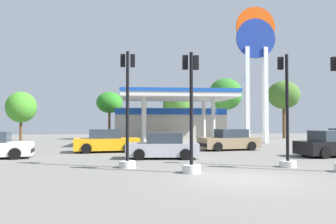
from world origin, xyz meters
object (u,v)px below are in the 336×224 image
(car_4, at_px, (230,141))
(tree_3, at_px, (225,94))
(traffic_signal_0, at_px, (191,131))
(car_3, at_px, (333,145))
(tree_0, at_px, (21,107))
(station_pole_sign, at_px, (256,56))
(car_0, at_px, (107,142))
(traffic_signal_2, at_px, (127,125))
(car_1, at_px, (163,147))
(traffic_signal_1, at_px, (287,132))
(tree_1, at_px, (109,103))
(tree_2, at_px, (178,104))
(tree_4, at_px, (284,95))

(car_4, distance_m, tree_3, 17.22)
(traffic_signal_0, xyz_separation_m, tree_3, (8.76, 26.34, 3.77))
(car_3, height_order, car_4, car_3)
(tree_0, bearing_deg, car_4, -36.53)
(traffic_signal_0, height_order, tree_3, tree_3)
(station_pole_sign, relative_size, car_0, 2.96)
(traffic_signal_0, height_order, traffic_signal_2, traffic_signal_2)
(car_0, bearing_deg, car_1, -51.54)
(traffic_signal_1, bearing_deg, tree_1, 111.70)
(station_pole_sign, distance_m, traffic_signal_2, 21.28)
(traffic_signal_1, xyz_separation_m, tree_0, (-19.29, 23.36, 2.11))
(station_pole_sign, xyz_separation_m, tree_0, (-24.23, 6.59, -4.82))
(traffic_signal_0, distance_m, traffic_signal_1, 4.74)
(car_0, relative_size, car_3, 1.00)
(station_pole_sign, relative_size, traffic_signal_0, 2.78)
(car_0, distance_m, tree_2, 18.76)
(car_3, height_order, tree_4, tree_4)
(car_3, bearing_deg, tree_1, 125.27)
(tree_3, bearing_deg, tree_2, 177.26)
(car_1, xyz_separation_m, car_4, (5.27, 5.06, 0.04))
(car_1, bearing_deg, tree_4, 51.49)
(car_1, relative_size, tree_2, 0.68)
(car_1, bearing_deg, car_0, 128.46)
(traffic_signal_0, bearing_deg, tree_4, 58.50)
(car_1, height_order, tree_2, tree_2)
(tree_0, distance_m, tree_2, 17.80)
(tree_0, height_order, tree_4, tree_4)
(station_pole_sign, relative_size, car_1, 3.27)
(car_0, distance_m, tree_4, 27.10)
(tree_2, distance_m, tree_3, 5.94)
(tree_1, distance_m, tree_4, 21.63)
(station_pole_sign, distance_m, car_0, 17.83)
(car_1, xyz_separation_m, tree_0, (-14.03, 19.35, 3.03))
(tree_3, bearing_deg, tree_4, 2.66)
(station_pole_sign, bearing_deg, car_0, -148.30)
(car_0, xyz_separation_m, traffic_signal_2, (1.57, -7.80, 1.17))
(tree_1, bearing_deg, car_4, -57.76)
(station_pole_sign, xyz_separation_m, car_0, (-13.64, -8.43, -7.79))
(traffic_signal_2, relative_size, tree_0, 0.96)
(tree_0, bearing_deg, tree_4, 3.81)
(tree_1, relative_size, tree_3, 0.75)
(tree_0, bearing_deg, traffic_signal_1, -50.45)
(traffic_signal_1, distance_m, tree_2, 25.54)
(car_1, relative_size, car_4, 0.91)
(car_1, height_order, car_3, car_3)
(traffic_signal_0, height_order, tree_0, tree_0)
(traffic_signal_1, bearing_deg, tree_4, 65.13)
(car_4, height_order, tree_4, tree_4)
(tree_3, xyz_separation_m, tree_4, (7.59, 0.35, -0.00))
(car_3, bearing_deg, traffic_signal_2, -163.49)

